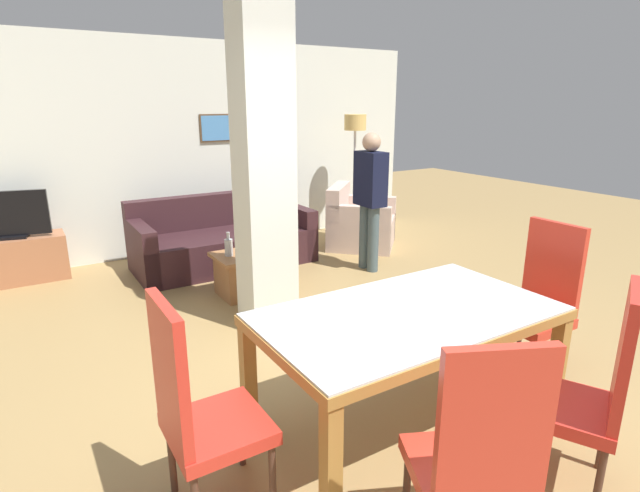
{
  "coord_description": "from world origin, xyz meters",
  "views": [
    {
      "loc": [
        -1.86,
        -2.01,
        1.94
      ],
      "look_at": [
        0.0,
        0.98,
        0.92
      ],
      "focal_mm": 28.0,
      "sensor_mm": 36.0,
      "label": 1
    }
  ],
  "objects_px": {
    "tv_stand": "(16,260)",
    "dining_chair_head_right": "(540,297)",
    "coffee_table": "(251,273)",
    "tv_screen": "(8,216)",
    "armchair": "(359,225)",
    "dining_table": "(407,333)",
    "dining_chair_near_left": "(477,456)",
    "floor_lamp": "(355,135)",
    "dining_chair_near_right": "(592,387)",
    "standing_person": "(370,193)",
    "bottle": "(229,247)",
    "dining_chair_head_left": "(197,407)",
    "sofa": "(223,242)"
  },
  "relations": [
    {
      "from": "tv_stand",
      "to": "dining_chair_head_right",
      "type": "bearing_deg",
      "value": -52.52
    },
    {
      "from": "coffee_table",
      "to": "tv_screen",
      "type": "height_order",
      "value": "tv_screen"
    },
    {
      "from": "tv_screen",
      "to": "armchair",
      "type": "bearing_deg",
      "value": -178.18
    },
    {
      "from": "dining_table",
      "to": "dining_chair_near_left",
      "type": "xyz_separation_m",
      "value": [
        -0.44,
        -0.92,
        -0.04
      ]
    },
    {
      "from": "tv_stand",
      "to": "floor_lamp",
      "type": "relative_size",
      "value": 0.58
    },
    {
      "from": "dining_chair_near_right",
      "to": "dining_chair_head_right",
      "type": "height_order",
      "value": "same"
    },
    {
      "from": "armchair",
      "to": "tv_stand",
      "type": "height_order",
      "value": "armchair"
    },
    {
      "from": "coffee_table",
      "to": "armchair",
      "type": "bearing_deg",
      "value": 22.98
    },
    {
      "from": "coffee_table",
      "to": "standing_person",
      "type": "xyz_separation_m",
      "value": [
        1.51,
        -0.02,
        0.7
      ]
    },
    {
      "from": "bottle",
      "to": "standing_person",
      "type": "relative_size",
      "value": 0.15
    },
    {
      "from": "armchair",
      "to": "tv_stand",
      "type": "xyz_separation_m",
      "value": [
        -4.08,
        0.82,
        -0.04
      ]
    },
    {
      "from": "dining_chair_head_right",
      "to": "coffee_table",
      "type": "relative_size",
      "value": 1.52
    },
    {
      "from": "dining_chair_head_left",
      "to": "dining_chair_near_left",
      "type": "distance_m",
      "value": 1.25
    },
    {
      "from": "sofa",
      "to": "armchair",
      "type": "relative_size",
      "value": 1.73
    },
    {
      "from": "dining_chair_head_right",
      "to": "dining_chair_near_left",
      "type": "xyz_separation_m",
      "value": [
        -1.71,
        -0.92,
        0.0
      ]
    },
    {
      "from": "dining_chair_near_right",
      "to": "dining_chair_head_right",
      "type": "bearing_deg",
      "value": 19.75
    },
    {
      "from": "tv_stand",
      "to": "standing_person",
      "type": "relative_size",
      "value": 0.64
    },
    {
      "from": "armchair",
      "to": "coffee_table",
      "type": "height_order",
      "value": "armchair"
    },
    {
      "from": "coffee_table",
      "to": "tv_stand",
      "type": "xyz_separation_m",
      "value": [
        -2.07,
        1.67,
        0.03
      ]
    },
    {
      "from": "dining_chair_head_right",
      "to": "coffee_table",
      "type": "height_order",
      "value": "dining_chair_head_right"
    },
    {
      "from": "dining_chair_near_left",
      "to": "bottle",
      "type": "height_order",
      "value": "dining_chair_near_left"
    },
    {
      "from": "coffee_table",
      "to": "tv_screen",
      "type": "distance_m",
      "value": 2.72
    },
    {
      "from": "dining_chair_near_left",
      "to": "sofa",
      "type": "bearing_deg",
      "value": 107.13
    },
    {
      "from": "dining_chair_head_left",
      "to": "sofa",
      "type": "distance_m",
      "value": 3.92
    },
    {
      "from": "tv_stand",
      "to": "floor_lamp",
      "type": "xyz_separation_m",
      "value": [
        4.35,
        -0.32,
        1.23
      ]
    },
    {
      "from": "coffee_table",
      "to": "floor_lamp",
      "type": "bearing_deg",
      "value": 30.77
    },
    {
      "from": "dining_chair_near_right",
      "to": "armchair",
      "type": "relative_size",
      "value": 0.92
    },
    {
      "from": "bottle",
      "to": "tv_screen",
      "type": "height_order",
      "value": "tv_screen"
    },
    {
      "from": "armchair",
      "to": "coffee_table",
      "type": "bearing_deg",
      "value": -22.55
    },
    {
      "from": "dining_chair_head_left",
      "to": "armchair",
      "type": "height_order",
      "value": "dining_chair_head_left"
    },
    {
      "from": "dining_table",
      "to": "floor_lamp",
      "type": "xyz_separation_m",
      "value": [
        2.4,
        3.89,
        0.86
      ]
    },
    {
      "from": "coffee_table",
      "to": "tv_screen",
      "type": "xyz_separation_m",
      "value": [
        -2.07,
        1.67,
        0.53
      ]
    },
    {
      "from": "dining_chair_near_right",
      "to": "dining_chair_head_left",
      "type": "relative_size",
      "value": 1.0
    },
    {
      "from": "dining_chair_near_left",
      "to": "tv_screen",
      "type": "relative_size",
      "value": 1.4
    },
    {
      "from": "dining_table",
      "to": "dining_chair_near_right",
      "type": "distance_m",
      "value": 0.98
    },
    {
      "from": "standing_person",
      "to": "floor_lamp",
      "type": "bearing_deg",
      "value": -28.12
    },
    {
      "from": "bottle",
      "to": "floor_lamp",
      "type": "bearing_deg",
      "value": 28.03
    },
    {
      "from": "bottle",
      "to": "floor_lamp",
      "type": "distance_m",
      "value": 2.98
    },
    {
      "from": "coffee_table",
      "to": "dining_chair_near_left",
      "type": "bearing_deg",
      "value": -99.14
    },
    {
      "from": "dining_chair_head_left",
      "to": "tv_screen",
      "type": "relative_size",
      "value": 1.4
    },
    {
      "from": "dining_table",
      "to": "dining_chair_near_right",
      "type": "relative_size",
      "value": 1.58
    },
    {
      "from": "armchair",
      "to": "tv_stand",
      "type": "bearing_deg",
      "value": -56.9
    },
    {
      "from": "dining_table",
      "to": "armchair",
      "type": "xyz_separation_m",
      "value": [
        2.13,
        3.39,
        -0.33
      ]
    },
    {
      "from": "dining_chair_near_left",
      "to": "armchair",
      "type": "distance_m",
      "value": 5.02
    },
    {
      "from": "tv_screen",
      "to": "floor_lamp",
      "type": "distance_m",
      "value": 4.42
    },
    {
      "from": "armchair",
      "to": "standing_person",
      "type": "height_order",
      "value": "standing_person"
    },
    {
      "from": "dining_table",
      "to": "bottle",
      "type": "height_order",
      "value": "dining_table"
    },
    {
      "from": "dining_chair_head_right",
      "to": "tv_stand",
      "type": "xyz_separation_m",
      "value": [
        -3.23,
        4.21,
        -0.32
      ]
    },
    {
      "from": "dining_chair_head_left",
      "to": "sofa",
      "type": "relative_size",
      "value": 0.53
    },
    {
      "from": "coffee_table",
      "to": "standing_person",
      "type": "height_order",
      "value": "standing_person"
    }
  ]
}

